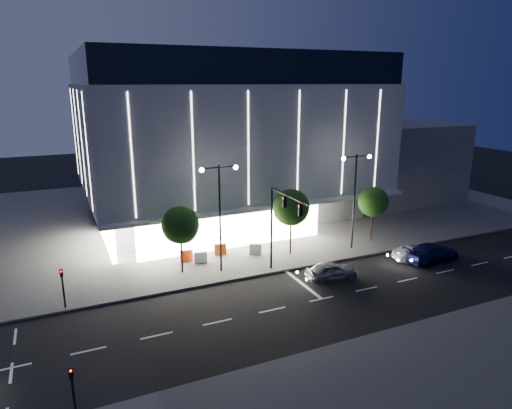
{
  "coord_description": "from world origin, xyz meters",
  "views": [
    {
      "loc": [
        -14.74,
        -26.97,
        15.22
      ],
      "look_at": [
        0.86,
        7.55,
        5.0
      ],
      "focal_mm": 32.0,
      "sensor_mm": 36.0,
      "label": 1
    }
  ],
  "objects": [
    {
      "name": "barrier_b",
      "position": [
        -4.04,
        8.3,
        0.65
      ],
      "size": [
        1.12,
        0.4,
        1.0
      ],
      "primitive_type": "cube",
      "rotation": [
        0.0,
        0.0,
        -0.14
      ],
      "color": "white",
      "rests_on": "sidewalk_museum"
    },
    {
      "name": "sidewalk_museum",
      "position": [
        5.0,
        24.0,
        0.07
      ],
      "size": [
        70.0,
        40.0,
        0.15
      ],
      "primitive_type": "cube",
      "color": "#474747",
      "rests_on": "ground"
    },
    {
      "name": "traffic_mast",
      "position": [
        1.0,
        3.34,
        5.03
      ],
      "size": [
        0.33,
        5.89,
        7.07
      ],
      "color": "black",
      "rests_on": "ground"
    },
    {
      "name": "ped_signal_near",
      "position": [
        -15.0,
        -7.5,
        1.89
      ],
      "size": [
        0.22,
        0.24,
        3.0
      ],
      "color": "black",
      "rests_on": "ground"
    },
    {
      "name": "street_lamp_west",
      "position": [
        -3.0,
        6.0,
        5.96
      ],
      "size": [
        3.16,
        0.36,
        9.0
      ],
      "color": "black",
      "rests_on": "ground"
    },
    {
      "name": "sidewalk_near",
      "position": [
        5.0,
        -12.0,
        0.07
      ],
      "size": [
        70.0,
        10.0,
        0.15
      ],
      "primitive_type": "cube",
      "color": "#474747",
      "rests_on": "ground"
    },
    {
      "name": "barrier_c",
      "position": [
        -1.8,
        9.48,
        0.65
      ],
      "size": [
        1.13,
        0.47,
        1.0
      ],
      "primitive_type": "cube",
      "rotation": [
        0.0,
        0.0,
        -0.21
      ],
      "color": "#D7460B",
      "rests_on": "sidewalk_museum"
    },
    {
      "name": "car_lead",
      "position": [
        4.56,
        1.17,
        0.71
      ],
      "size": [
        4.3,
        2.07,
        1.42
      ],
      "primitive_type": "imported",
      "rotation": [
        0.0,
        0.0,
        1.47
      ],
      "color": "gray",
      "rests_on": "ground"
    },
    {
      "name": "barrier_a",
      "position": [
        -5.03,
        9.18,
        0.65
      ],
      "size": [
        1.12,
        0.35,
        1.0
      ],
      "primitive_type": "cube",
      "rotation": [
        0.0,
        0.0,
        -0.09
      ],
      "color": "red",
      "rests_on": "sidewalk_museum"
    },
    {
      "name": "annex_building",
      "position": [
        26.0,
        24.0,
        5.0
      ],
      "size": [
        16.0,
        20.0,
        10.0
      ],
      "primitive_type": "cube",
      "color": "#4C4C51",
      "rests_on": "ground"
    },
    {
      "name": "ground",
      "position": [
        0.0,
        0.0,
        0.0
      ],
      "size": [
        160.0,
        160.0,
        0.0
      ],
      "primitive_type": "plane",
      "color": "black",
      "rests_on": "ground"
    },
    {
      "name": "ped_signal_far",
      "position": [
        -15.0,
        4.5,
        1.89
      ],
      "size": [
        0.22,
        0.24,
        3.0
      ],
      "color": "black",
      "rests_on": "ground"
    },
    {
      "name": "tree_right",
      "position": [
        13.03,
        7.02,
        3.88
      ],
      "size": [
        2.91,
        2.91,
        5.51
      ],
      "color": "black",
      "rests_on": "ground"
    },
    {
      "name": "car_second",
      "position": [
        13.38,
        1.4,
        0.65
      ],
      "size": [
        4.07,
        1.89,
        1.29
      ],
      "primitive_type": "imported",
      "rotation": [
        0.0,
        0.0,
        1.43
      ],
      "color": "#A6AAAE",
      "rests_on": "ground"
    },
    {
      "name": "car_third",
      "position": [
        14.62,
        0.74,
        0.79
      ],
      "size": [
        5.61,
        2.7,
        1.58
      ],
      "primitive_type": "imported",
      "rotation": [
        0.0,
        0.0,
        1.66
      ],
      "color": "#131648",
      "rests_on": "ground"
    },
    {
      "name": "museum",
      "position": [
        2.98,
        22.31,
        9.27
      ],
      "size": [
        30.0,
        25.8,
        18.0
      ],
      "color": "#4C4C51",
      "rests_on": "ground"
    },
    {
      "name": "tree_mid",
      "position": [
        4.03,
        7.02,
        4.33
      ],
      "size": [
        3.25,
        3.25,
        6.15
      ],
      "color": "black",
      "rests_on": "ground"
    },
    {
      "name": "tree_left",
      "position": [
        -5.97,
        7.02,
        4.03
      ],
      "size": [
        3.02,
        3.02,
        5.72
      ],
      "color": "black",
      "rests_on": "ground"
    },
    {
      "name": "street_lamp_east",
      "position": [
        10.0,
        6.0,
        5.96
      ],
      "size": [
        3.16,
        0.36,
        9.0
      ],
      "color": "black",
      "rests_on": "ground"
    },
    {
      "name": "barrier_d",
      "position": [
        1.1,
        8.23,
        0.65
      ],
      "size": [
        1.11,
        0.67,
        1.0
      ],
      "primitive_type": "cube",
      "rotation": [
        0.0,
        0.0,
        -0.42
      ],
      "color": "silver",
      "rests_on": "sidewalk_museum"
    }
  ]
}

